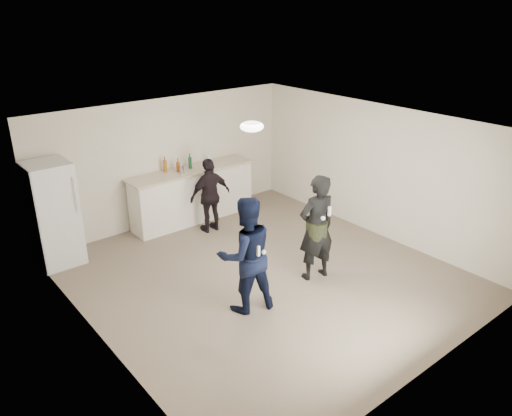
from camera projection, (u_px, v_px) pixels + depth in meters
floor at (264, 276)px, 8.23m from camera, size 6.00×6.00×0.00m
ceiling at (265, 127)px, 7.27m from camera, size 6.00×6.00×0.00m
wall_back at (167, 161)px, 9.90m from camera, size 6.00×0.00×6.00m
wall_front at (436, 285)px, 5.61m from camera, size 6.00×0.00×6.00m
wall_left at (94, 260)px, 6.15m from camera, size 0.00×6.00×6.00m
wall_right at (376, 171)px, 9.35m from camera, size 0.00×6.00×6.00m
counter at (193, 196)px, 10.15m from camera, size 2.60×0.56×1.05m
counter_top at (192, 170)px, 9.94m from camera, size 2.68×0.64×0.04m
fridge at (53, 214)px, 8.33m from camera, size 0.70×0.70×1.80m
fridge_handle at (75, 194)px, 8.08m from camera, size 0.02×0.02×0.60m
ceiling_dome at (252, 126)px, 7.50m from camera, size 0.36×0.36×0.16m
shaker at (182, 169)px, 9.66m from camera, size 0.08×0.08×0.17m
man at (246, 255)px, 7.06m from camera, size 0.99×0.86×1.75m
woman at (317, 228)px, 7.88m from camera, size 0.71×0.53×1.76m
camo_shorts at (316, 230)px, 7.89m from camera, size 0.34×0.34×0.28m
spectator at (210, 195)px, 9.58m from camera, size 0.88×0.40×1.47m
remote_man at (258, 251)px, 6.79m from camera, size 0.04×0.04×0.15m
nunchuk_man at (264, 252)px, 6.91m from camera, size 0.07×0.07×0.07m
remote_woman at (329, 211)px, 7.56m from camera, size 0.04×0.04×0.15m
nunchuk_woman at (323, 218)px, 7.56m from camera, size 0.07×0.07×0.07m
bottle_cluster at (183, 164)px, 9.88m from camera, size 1.02×0.20×0.24m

